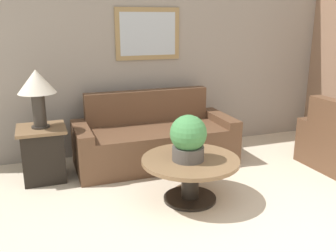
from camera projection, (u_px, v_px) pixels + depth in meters
wall_back at (172, 56)px, 5.23m from camera, size 6.71×0.09×2.60m
couch_main at (155, 140)px, 4.83m from camera, size 2.02×0.86×0.90m
coffee_table at (190, 170)px, 3.80m from camera, size 0.99×0.99×0.46m
side_table at (43, 153)px, 4.31m from camera, size 0.54×0.54×0.63m
table_lamp at (37, 86)px, 4.10m from camera, size 0.42×0.42×0.65m
potted_plant_on_table at (188, 138)px, 3.67m from camera, size 0.37×0.37×0.46m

